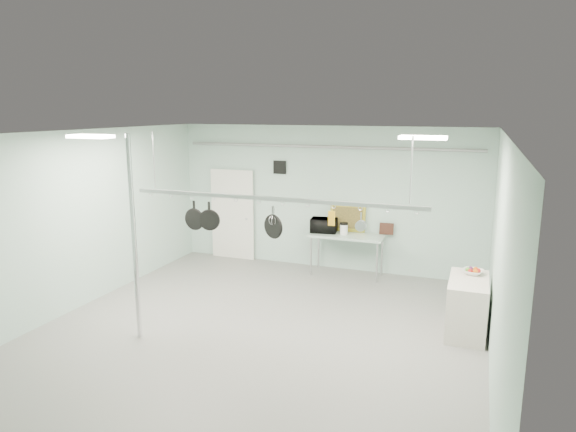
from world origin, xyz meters
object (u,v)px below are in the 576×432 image
at_px(pot_rack, 271,197).
at_px(coffee_canister, 344,229).
at_px(skillet_left, 194,215).
at_px(skillet_mid, 209,216).
at_px(skillet_right, 273,222).
at_px(fruit_bowl, 473,272).
at_px(prep_table, 347,238).
at_px(chrome_pole, 134,239).
at_px(side_cabinet, 467,306).
at_px(microwave, 324,225).

xyz_separation_m(pot_rack, coffee_canister, (0.33, 3.28, -1.21)).
bearing_deg(skillet_left, skillet_mid, 3.09).
xyz_separation_m(skillet_left, skillet_right, (1.41, 0.00, -0.01)).
xyz_separation_m(pot_rack, fruit_bowl, (3.00, 1.39, -1.29)).
distance_m(prep_table, pot_rack, 3.61).
bearing_deg(chrome_pole, pot_rack, 25.35).
bearing_deg(fruit_bowl, side_cabinet, -98.96).
bearing_deg(skillet_mid, microwave, 59.25).
bearing_deg(prep_table, skillet_mid, -114.26).
relative_size(prep_table, skillet_right, 3.12).
height_order(fruit_bowl, skillet_left, skillet_left).
relative_size(microwave, skillet_left, 1.15).
bearing_deg(chrome_pole, skillet_mid, 47.91).
relative_size(side_cabinet, skillet_mid, 2.58).
bearing_deg(coffee_canister, prep_table, 17.98).
bearing_deg(pot_rack, microwave, 92.13).
height_order(pot_rack, fruit_bowl, pot_rack).
relative_size(prep_table, skillet_left, 3.29).
bearing_deg(prep_table, coffee_canister, -162.02).
relative_size(chrome_pole, fruit_bowl, 9.87).
xyz_separation_m(coffee_canister, fruit_bowl, (2.66, -1.89, -0.07)).
relative_size(chrome_pole, microwave, 5.70).
bearing_deg(microwave, fruit_bowl, 140.95).
distance_m(microwave, coffee_canister, 0.46).
bearing_deg(side_cabinet, microwave, 144.17).
distance_m(chrome_pole, skillet_right, 2.15).
bearing_deg(chrome_pole, microwave, 67.17).
bearing_deg(skillet_left, skillet_right, 3.09).
height_order(microwave, skillet_left, skillet_left).
bearing_deg(side_cabinet, chrome_pole, -157.59).
height_order(coffee_canister, fruit_bowl, coffee_canister).
distance_m(pot_rack, skillet_mid, 1.15).
relative_size(microwave, fruit_bowl, 1.73).
height_order(chrome_pole, coffee_canister, chrome_pole).
bearing_deg(pot_rack, fruit_bowl, 24.93).
xyz_separation_m(chrome_pole, skillet_right, (1.94, 0.90, 0.23)).
bearing_deg(coffee_canister, chrome_pole, -118.13).
height_order(chrome_pole, pot_rack, chrome_pole).
xyz_separation_m(chrome_pole, coffee_canister, (2.23, 4.18, -0.59)).
bearing_deg(microwave, skillet_right, 85.43).
relative_size(pot_rack, coffee_canister, 21.87).
xyz_separation_m(prep_table, skillet_mid, (-1.49, -3.30, 1.02)).
height_order(side_cabinet, skillet_mid, skillet_mid).
height_order(microwave, coffee_canister, microwave).
xyz_separation_m(prep_table, skillet_right, (-0.36, -3.30, 1.00)).
distance_m(coffee_canister, skillet_mid, 3.67).
bearing_deg(side_cabinet, pot_rack, -159.55).
relative_size(side_cabinet, microwave, 2.14).
bearing_deg(skillet_mid, side_cabinet, 0.68).
height_order(skillet_left, skillet_mid, same).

